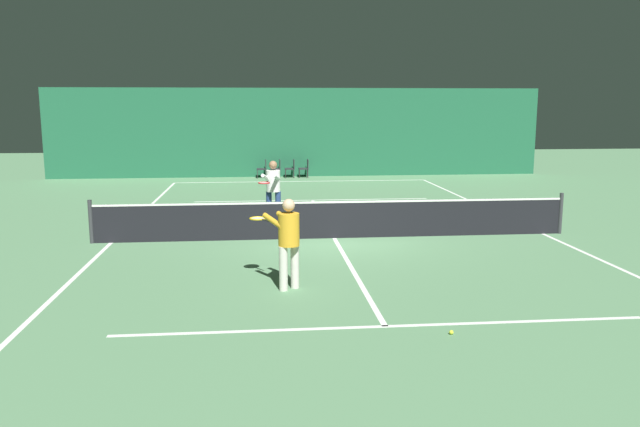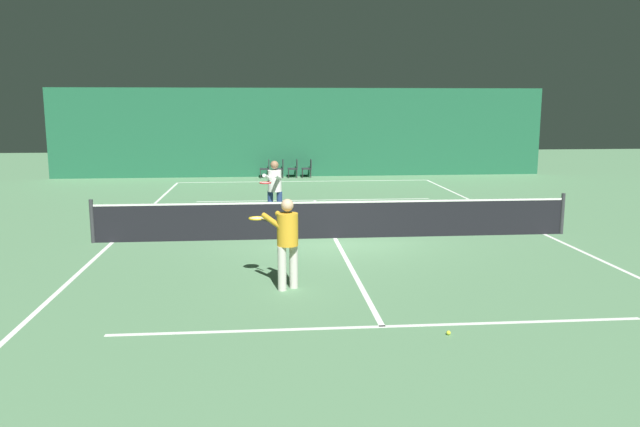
{
  "view_description": "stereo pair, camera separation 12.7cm",
  "coord_description": "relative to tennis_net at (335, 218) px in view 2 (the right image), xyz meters",
  "views": [
    {
      "loc": [
        -1.88,
        -15.31,
        3.33
      ],
      "look_at": [
        -0.54,
        -1.8,
        0.96
      ],
      "focal_mm": 35.0,
      "sensor_mm": 36.0,
      "label": 1
    },
    {
      "loc": [
        -1.76,
        -15.32,
        3.33
      ],
      "look_at": [
        -0.54,
        -1.8,
        0.96
      ],
      "focal_mm": 35.0,
      "sensor_mm": 36.0,
      "label": 2
    }
  ],
  "objects": [
    {
      "name": "courtside_chair_3",
      "position": [
        0.27,
        13.34,
        -0.03
      ],
      "size": [
        0.44,
        0.44,
        0.84
      ],
      "rotation": [
        0.0,
        0.0,
        -1.57
      ],
      "color": "#2D2D2D",
      "rests_on": "ground"
    },
    {
      "name": "ground_plane",
      "position": [
        0.0,
        0.0,
        -0.51
      ],
      "size": [
        60.0,
        60.0,
        0.0
      ],
      "primitive_type": "plane",
      "color": "#56845B"
    },
    {
      "name": "courtside_chair_0",
      "position": [
        -1.66,
        13.34,
        -0.03
      ],
      "size": [
        0.44,
        0.44,
        0.84
      ],
      "rotation": [
        0.0,
        0.0,
        -1.57
      ],
      "color": "#2D2D2D",
      "rests_on": "ground"
    },
    {
      "name": "court_line_service_near",
      "position": [
        0.0,
        -6.4,
        -0.51
      ],
      "size": [
        8.25,
        0.1,
        0.0
      ],
      "color": "white",
      "rests_on": "ground"
    },
    {
      "name": "backdrop_curtain",
      "position": [
        0.0,
        13.89,
        1.54
      ],
      "size": [
        23.0,
        0.12,
        4.09
      ],
      "color": "#1E5B3D",
      "rests_on": "ground"
    },
    {
      "name": "court_line_centre",
      "position": [
        0.0,
        0.0,
        -0.51
      ],
      "size": [
        0.1,
        12.8,
        0.0
      ],
      "color": "white",
      "rests_on": "ground"
    },
    {
      "name": "court_line_baseline_far",
      "position": [
        0.0,
        11.9,
        -0.51
      ],
      "size": [
        11.0,
        0.1,
        0.0
      ],
      "color": "white",
      "rests_on": "ground"
    },
    {
      "name": "tennis_ball",
      "position": [
        0.9,
        -6.83,
        -0.48
      ],
      "size": [
        0.07,
        0.07,
        0.07
      ],
      "color": "#D1DB33",
      "rests_on": "ground"
    },
    {
      "name": "player_far",
      "position": [
        -1.47,
        2.56,
        0.5
      ],
      "size": [
        0.72,
        1.43,
        1.74
      ],
      "rotation": [
        0.0,
        0.0,
        -1.84
      ],
      "color": "navy",
      "rests_on": "ground"
    },
    {
      "name": "court_line_sideline_left",
      "position": [
        -5.5,
        0.0,
        -0.51
      ],
      "size": [
        0.1,
        23.8,
        0.0
      ],
      "color": "white",
      "rests_on": "ground"
    },
    {
      "name": "courtside_chair_2",
      "position": [
        -0.37,
        13.34,
        -0.03
      ],
      "size": [
        0.44,
        0.44,
        0.84
      ],
      "rotation": [
        0.0,
        0.0,
        -1.57
      ],
      "color": "#2D2D2D",
      "rests_on": "ground"
    },
    {
      "name": "court_line_sideline_right",
      "position": [
        5.5,
        0.0,
        -0.51
      ],
      "size": [
        0.1,
        23.8,
        0.0
      ],
      "color": "white",
      "rests_on": "ground"
    },
    {
      "name": "tennis_net",
      "position": [
        0.0,
        0.0,
        0.0
      ],
      "size": [
        12.0,
        0.1,
        1.07
      ],
      "color": "black",
      "rests_on": "ground"
    },
    {
      "name": "courtside_chair_1",
      "position": [
        -1.02,
        13.34,
        -0.03
      ],
      "size": [
        0.44,
        0.44,
        0.84
      ],
      "rotation": [
        0.0,
        0.0,
        -1.57
      ],
      "color": "#2D2D2D",
      "rests_on": "ground"
    },
    {
      "name": "court_line_service_far",
      "position": [
        0.0,
        6.4,
        -0.51
      ],
      "size": [
        8.25,
        0.1,
        0.0
      ],
      "color": "white",
      "rests_on": "ground"
    },
    {
      "name": "player_near",
      "position": [
        -1.38,
        -4.27,
        0.46
      ],
      "size": [
        1.05,
        1.32,
        1.67
      ],
      "rotation": [
        0.0,
        0.0,
        2.16
      ],
      "color": "beige",
      "rests_on": "ground"
    }
  ]
}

